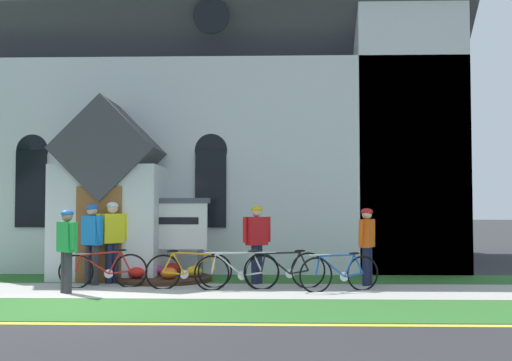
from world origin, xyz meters
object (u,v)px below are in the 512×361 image
Objects in this scene: cyclist_in_orange_jersey at (67,245)px; cyclist_in_red_jersey at (92,237)px; bicycle_yellow at (285,270)px; bicycle_green at (104,270)px; church_sign at (166,226)px; bicycle_red at (340,273)px; bicycle_blue at (237,271)px; roadside_conifer at (405,148)px; cyclist_in_yellow_jersey at (257,238)px; bicycle_silver at (189,270)px; cyclist_in_white_jersey at (367,241)px; cyclist_in_green_jersey at (112,235)px.

cyclist_in_red_jersey is (0.10, 1.25, 0.09)m from cyclist_in_orange_jersey.
bicycle_green is (-3.70, 0.05, -0.01)m from bicycle_yellow.
church_sign is at bearing 38.04° from cyclist_in_red_jersey.
bicycle_red is 5.29m from cyclist_in_orange_jersey.
roadside_conifer is (5.22, 8.57, 3.30)m from bicycle_blue.
bicycle_red is 2.07m from cyclist_in_yellow_jersey.
cyclist_in_white_jersey reaches higher than bicycle_silver.
cyclist_in_yellow_jersey is 0.98× the size of cyclist_in_red_jersey.
bicycle_yellow is 0.29× the size of roadside_conifer.
roadside_conifer is at bearing 43.52° from cyclist_in_red_jersey.
church_sign is 1.28× the size of cyclist_in_orange_jersey.
bicycle_silver is 1.06× the size of bicycle_red.
roadside_conifer is at bearing 72.08° from cyclist_in_white_jersey.
roadside_conifer is (3.21, 8.72, 3.31)m from bicycle_red.
bicycle_blue is 1.05× the size of cyclist_in_white_jersey.
cyclist_in_green_jersey is at bearing -136.18° from roadside_conifer.
bicycle_green is at bearing 60.81° from cyclist_in_orange_jersey.
roadside_conifer reaches higher than bicycle_red.
cyclist_in_yellow_jersey reaches higher than cyclist_in_white_jersey.
cyclist_in_white_jersey is (3.67, 0.55, 0.57)m from bicycle_silver.
cyclist_in_orange_jersey is at bearing -169.39° from bicycle_blue.
cyclist_in_yellow_jersey is 9.45m from roadside_conifer.
church_sign reaches higher than bicycle_blue.
cyclist_in_white_jersey is 0.28× the size of roadside_conifer.
cyclist_in_orange_jersey reaches higher than bicycle_red.
church_sign is 1.98m from bicycle_green.
bicycle_yellow is 3.84m from cyclist_in_green_jersey.
bicycle_silver is 0.98× the size of cyclist_in_green_jersey.
bicycle_blue is (-0.96, -0.20, -0.01)m from bicycle_yellow.
cyclist_in_green_jersey is at bearing -179.79° from cyclist_in_yellow_jersey.
bicycle_silver is 0.30× the size of roadside_conifer.
cyclist_in_white_jersey is (0.67, 0.88, 0.58)m from bicycle_red.
bicycle_red is 0.28× the size of roadside_conifer.
bicycle_silver is at bearing -171.51° from cyclist_in_white_jersey.
cyclist_in_green_jersey reaches higher than bicycle_green.
cyclist_in_yellow_jersey is at bearing 4.55° from cyclist_in_red_jersey.
cyclist_in_orange_jersey is 1.59m from cyclist_in_green_jersey.
bicycle_silver is 3.76m from cyclist_in_white_jersey.
bicycle_blue is 3.33m from cyclist_in_orange_jersey.
roadside_conifer is at bearing 46.24° from bicycle_green.
cyclist_in_white_jersey is at bearing -107.92° from roadside_conifer.
cyclist_in_yellow_jersey reaches higher than bicycle_yellow.
bicycle_red is 0.96× the size of cyclist_in_yellow_jersey.
bicycle_green reaches higher than bicycle_red.
cyclist_in_orange_jersey is 0.98× the size of cyclist_in_white_jersey.
cyclist_in_green_jersey reaches higher than bicycle_red.
church_sign is 1.21× the size of cyclist_in_yellow_jersey.
bicycle_silver is 0.97× the size of bicycle_green.
cyclist_in_yellow_jersey is at bearing 23.10° from cyclist_in_orange_jersey.
bicycle_yellow is at bearing -163.16° from cyclist_in_white_jersey.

